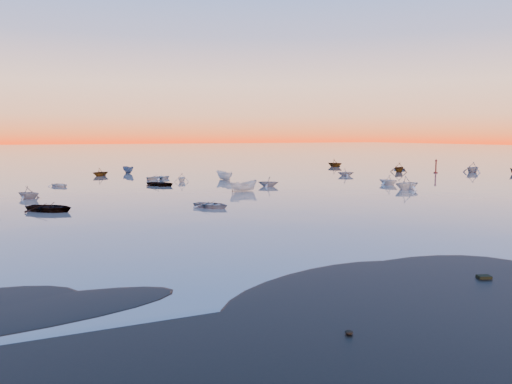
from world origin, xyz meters
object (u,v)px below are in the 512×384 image
boat_near_left (211,207)px  channel_marker (436,167)px  boat_near_center (244,191)px  boat_near_right (388,185)px

boat_near_left → channel_marker: size_ratio=1.36×
boat_near_left → channel_marker: (54.86, 26.20, 1.12)m
boat_near_left → boat_near_center: size_ratio=0.95×
boat_near_center → channel_marker: (46.23, 14.00, 1.12)m
boat_near_center → channel_marker: size_ratio=1.44×
boat_near_left → boat_near_center: boat_near_center is taller
boat_near_center → boat_near_left: bearing=136.3°
boat_near_left → boat_near_right: size_ratio=1.20×
channel_marker → boat_near_center: bearing=-163.2°
boat_near_center → channel_marker: channel_marker is taller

